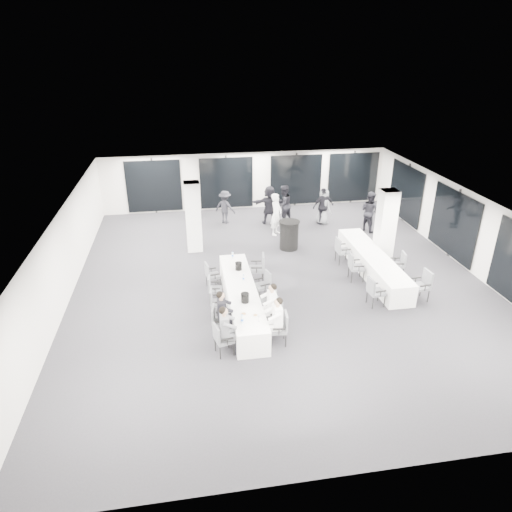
{
  "coord_description": "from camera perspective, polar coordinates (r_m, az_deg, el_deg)",
  "views": [
    {
      "loc": [
        -3.09,
        -13.8,
        7.54
      ],
      "look_at": [
        -0.86,
        -0.2,
        1.12
      ],
      "focal_mm": 32.0,
      "sensor_mm": 36.0,
      "label": 1
    }
  ],
  "objects": [
    {
      "name": "room",
      "position": [
        16.62,
        5.24,
        3.13
      ],
      "size": [
        14.04,
        16.04,
        2.84
      ],
      "color": "#25242A",
      "rests_on": "ground"
    },
    {
      "name": "column_left",
      "position": [
        18.08,
        -7.85,
        4.87
      ],
      "size": [
        0.6,
        0.6,
        2.8
      ],
      "primitive_type": "cube",
      "color": "white",
      "rests_on": "floor"
    },
    {
      "name": "column_right",
      "position": [
        17.61,
        15.87,
        3.58
      ],
      "size": [
        0.6,
        0.6,
        2.8
      ],
      "primitive_type": "cube",
      "color": "white",
      "rests_on": "floor"
    },
    {
      "name": "banquet_table_main",
      "position": [
        14.18,
        -1.81,
        -5.39
      ],
      "size": [
        0.9,
        5.0,
        0.75
      ],
      "primitive_type": "cube",
      "color": "white",
      "rests_on": "floor"
    },
    {
      "name": "banquet_table_side",
      "position": [
        16.9,
        14.34,
        -0.95
      ],
      "size": [
        0.9,
        5.0,
        0.75
      ],
      "primitive_type": "cube",
      "color": "white",
      "rests_on": "floor"
    },
    {
      "name": "cocktail_table",
      "position": [
        18.34,
        4.15,
        2.65
      ],
      "size": [
        0.85,
        0.85,
        1.17
      ],
      "color": "black",
      "rests_on": "floor"
    },
    {
      "name": "chair_main_left_near",
      "position": [
        12.22,
        -4.36,
        -10.13
      ],
      "size": [
        0.57,
        0.59,
        0.92
      ],
      "rotation": [
        0.0,
        0.0,
        -1.31
      ],
      "color": "#52555A",
      "rests_on": "floor"
    },
    {
      "name": "chair_main_left_second",
      "position": [
        12.92,
        -4.74,
        -7.92
      ],
      "size": [
        0.55,
        0.59,
        0.95
      ],
      "rotation": [
        0.0,
        0.0,
        -1.74
      ],
      "color": "#52555A",
      "rests_on": "floor"
    },
    {
      "name": "chair_main_left_mid",
      "position": [
        13.9,
        -5.11,
        -5.58
      ],
      "size": [
        0.49,
        0.53,
        0.88
      ],
      "rotation": [
        0.0,
        0.0,
        -1.68
      ],
      "color": "#52555A",
      "rests_on": "floor"
    },
    {
      "name": "chair_main_left_fourth",
      "position": [
        14.65,
        -5.38,
        -3.91
      ],
      "size": [
        0.49,
        0.53,
        0.86
      ],
      "rotation": [
        0.0,
        0.0,
        -1.71
      ],
      "color": "#52555A",
      "rests_on": "floor"
    },
    {
      "name": "chair_main_left_far",
      "position": [
        15.42,
        -5.65,
        -2.24
      ],
      "size": [
        0.54,
        0.57,
        0.91
      ],
      "rotation": [
        0.0,
        0.0,
        -1.38
      ],
      "color": "#52555A",
      "rests_on": "floor"
    },
    {
      "name": "chair_main_right_near",
      "position": [
        12.62,
        3.15,
        -8.77
      ],
      "size": [
        0.52,
        0.57,
        0.94
      ],
      "rotation": [
        0.0,
        0.0,
        1.47
      ],
      "color": "#52555A",
      "rests_on": "floor"
    },
    {
      "name": "chair_main_right_second",
      "position": [
        13.3,
        2.38,
        -6.92
      ],
      "size": [
        0.54,
        0.57,
        0.91
      ],
      "rotation": [
        0.0,
        0.0,
        1.78
      ],
      "color": "#52555A",
      "rests_on": "floor"
    },
    {
      "name": "chair_main_right_mid",
      "position": [
        13.94,
        1.76,
        -5.4
      ],
      "size": [
        0.49,
        0.53,
        0.87
      ],
      "rotation": [
        0.0,
        0.0,
        1.71
      ],
      "color": "#52555A",
      "rests_on": "floor"
    },
    {
      "name": "chair_main_right_fourth",
      "position": [
        14.76,
        1.05,
        -3.42
      ],
      "size": [
        0.56,
        0.59,
        0.92
      ],
      "rotation": [
        0.0,
        0.0,
        1.83
      ],
      "color": "#52555A",
      "rests_on": "floor"
    },
    {
      "name": "chair_main_right_far",
      "position": [
        15.69,
        0.38,
        -1.32
      ],
      "size": [
        0.59,
        0.63,
        1.03
      ],
      "rotation": [
        0.0,
        0.0,
        1.43
      ],
      "color": "#52555A",
      "rests_on": "floor"
    },
    {
      "name": "chair_side_left_near",
      "position": [
        14.78,
        14.57,
        -4.14
      ],
      "size": [
        0.53,
        0.58,
        0.96
      ],
      "rotation": [
        0.0,
        0.0,
        -1.47
      ],
      "color": "#52555A",
      "rests_on": "floor"
    },
    {
      "name": "chair_side_left_mid",
      "position": [
        16.2,
        12.2,
        -1.13
      ],
      "size": [
        0.54,
        0.59,
        1.0
      ],
      "rotation": [
        0.0,
        0.0,
        -1.65
      ],
      "color": "#52555A",
      "rests_on": "floor"
    },
    {
      "name": "chair_side_left_far",
      "position": [
        17.37,
        10.6,
        0.86
      ],
      "size": [
        0.53,
        0.58,
        1.0
      ],
      "rotation": [
        0.0,
        0.0,
        -1.53
      ],
      "color": "#52555A",
      "rests_on": "floor"
    },
    {
      "name": "chair_side_right_near",
      "position": [
        15.56,
        20.12,
        -3.26
      ],
      "size": [
        0.56,
        0.61,
        1.02
      ],
      "rotation": [
        0.0,
        0.0,
        1.66
      ],
      "color": "#52555A",
      "rests_on": "floor"
    },
    {
      "name": "chair_side_right_mid",
      "position": [
        16.88,
        17.47,
        -0.82
      ],
      "size": [
        0.53,
        0.57,
        0.92
      ],
      "rotation": [
        0.0,
        0.0,
        1.42
      ],
      "color": "#52555A",
      "rests_on": "floor"
    },
    {
      "name": "chair_side_right_far",
      "position": [
        18.09,
        15.46,
        1.13
      ],
      "size": [
        0.51,
        0.55,
        0.89
      ],
      "rotation": [
        0.0,
        0.0,
        1.41
      ],
      "color": "#52555A",
      "rests_on": "floor"
    },
    {
      "name": "seated_guest_a",
      "position": [
        12.09,
        -3.65,
        -8.89
      ],
      "size": [
        0.5,
        0.38,
        1.44
      ],
      "rotation": [
        0.0,
        0.0,
        -1.57
      ],
      "color": "slate",
      "rests_on": "floor"
    },
    {
      "name": "seated_guest_b",
      "position": [
        12.77,
        -4.03,
        -6.87
      ],
      "size": [
        0.5,
        0.38,
        1.44
      ],
      "rotation": [
        0.0,
        0.0,
        -1.57
      ],
      "color": "black",
      "rests_on": "floor"
    },
    {
      "name": "seated_guest_c",
      "position": [
        12.44,
        2.42,
        -7.77
      ],
      "size": [
        0.5,
        0.38,
        1.44
      ],
      "rotation": [
        0.0,
        0.0,
        1.57
      ],
      "color": "white",
      "rests_on": "floor"
    },
    {
      "name": "seated_guest_d",
      "position": [
        13.1,
        1.73,
        -5.93
      ],
      "size": [
        0.5,
        0.38,
        1.44
      ],
      "rotation": [
        0.0,
        0.0,
        1.57
      ],
      "color": "white",
      "rests_on": "floor"
    },
    {
      "name": "standing_guest_a",
      "position": [
        19.6,
        2.54,
        5.57
      ],
      "size": [
        0.92,
        0.97,
        2.08
      ],
      "primitive_type": "imported",
      "rotation": [
        0.0,
        0.0,
        1.0
      ],
      "color": "white",
      "rests_on": "floor"
    },
    {
      "name": "standing_guest_b",
      "position": [
        20.92,
        3.46,
        6.77
      ],
      "size": [
        1.15,
        1.02,
        2.04
      ],
      "primitive_type": "imported",
      "rotation": [
        0.0,
        0.0,
        3.68
      ],
      "color": "black",
      "rests_on": "floor"
    },
    {
      "name": "standing_guest_c",
      "position": [
        21.0,
        -3.9,
        6.38
      ],
      "size": [
        1.25,
        1.08,
        1.73
      ],
      "primitive_type": "imported",
      "rotation": [
        0.0,
        0.0,
        2.59
      ],
      "color": "black",
      "rests_on": "floor"
    },
    {
      "name": "standing_guest_d",
      "position": [
        21.01,
        8.42,
        6.45
      ],
      "size": [
        1.22,
        0.81,
        1.93
      ],
      "primitive_type": "imported",
      "rotation": [
        0.0,
        0.0,
        3.3
      ],
      "color": "black",
      "rests_on": "floor"
    },
    {
      "name": "standing_guest_e",
      "position": [
        21.08,
        8.44,
        6.42
      ],
      "size": [
        0.95,
        1.05,
        1.86
      ],
      "primitive_type": "imported",
      "rotation": [
        0.0,
        0.0,
        2.16
      ],
      "color": "slate",
      "rests_on": "floor"
    },
    {
      "name": "standing_guest_f",
      "position": [
        20.86,
        1.69,
        6.71
      ],
      "size": [
        1.95,
        1.06,
        2.02
      ],
      "primitive_type": "imported",
      "rotation": [
        0.0,
        0.0,
        2.95
      ],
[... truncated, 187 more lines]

